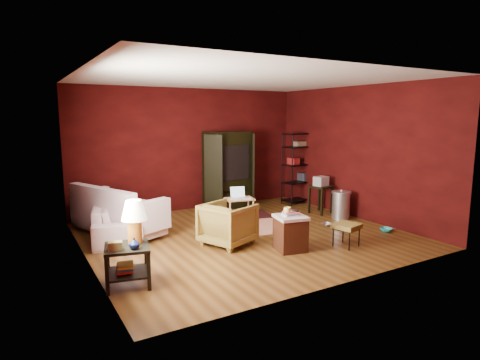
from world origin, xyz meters
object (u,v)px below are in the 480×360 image
object	(u,v)px
armchair	(228,222)
wire_shelving	(299,165)
hamper	(290,232)
sofa	(117,213)
side_table	(131,234)
tv_armoire	(228,168)
laptop_desk	(239,201)

from	to	relation	value
armchair	wire_shelving	distance (m)	3.79
armchair	hamper	bearing A→B (deg)	-158.81
sofa	side_table	size ratio (longest dim) A/B	1.89
armchair	hamper	xyz separation A→B (m)	(0.73, -0.77, -0.10)
armchair	tv_armoire	xyz separation A→B (m)	(1.36, 2.50, 0.55)
sofa	wire_shelving	size ratio (longest dim) A/B	1.18
armchair	sofa	bearing A→B (deg)	21.26
laptop_desk	tv_armoire	bearing A→B (deg)	84.19
side_table	sofa	bearing A→B (deg)	81.25
sofa	armchair	size ratio (longest dim) A/B	2.62
laptop_desk	armchair	bearing A→B (deg)	-114.53
armchair	tv_armoire	world-z (taller)	tv_armoire
sofa	laptop_desk	distance (m)	2.44
tv_armoire	side_table	bearing A→B (deg)	-142.31
laptop_desk	tv_armoire	world-z (taller)	tv_armoire
hamper	tv_armoire	world-z (taller)	tv_armoire
armchair	side_table	distance (m)	2.02
wire_shelving	armchair	bearing A→B (deg)	-154.60
laptop_desk	wire_shelving	distance (m)	2.41
side_table	wire_shelving	size ratio (longest dim) A/B	0.62
sofa	laptop_desk	xyz separation A→B (m)	(2.42, -0.33, 0.03)
armchair	side_table	world-z (taller)	side_table
sofa	armchair	distance (m)	2.15
side_table	hamper	size ratio (longest dim) A/B	1.66
sofa	wire_shelving	world-z (taller)	wire_shelving
laptop_desk	wire_shelving	size ratio (longest dim) A/B	0.40
hamper	laptop_desk	world-z (taller)	laptop_desk
armchair	wire_shelving	xyz separation A→B (m)	(3.14, 2.05, 0.57)
laptop_desk	wire_shelving	world-z (taller)	wire_shelving
hamper	wire_shelving	size ratio (longest dim) A/B	0.38
sofa	side_table	bearing A→B (deg)	-175.63
armchair	tv_armoire	distance (m)	2.90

